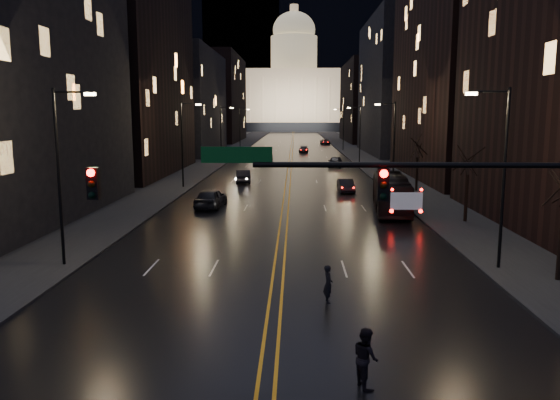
# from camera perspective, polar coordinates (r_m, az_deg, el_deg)

# --- Properties ---
(ground) EXTENTS (900.00, 900.00, 0.00)m
(ground) POSITION_cam_1_polar(r_m,az_deg,el_deg) (18.44, -1.08, -15.85)
(ground) COLOR black
(ground) RESTS_ON ground
(road) EXTENTS (20.00, 320.00, 0.02)m
(road) POSITION_cam_1_polar(r_m,az_deg,el_deg) (146.93, 1.29, 5.95)
(road) COLOR black
(road) RESTS_ON ground
(sidewalk_left) EXTENTS (8.00, 320.00, 0.16)m
(sidewalk_left) POSITION_cam_1_polar(r_m,az_deg,el_deg) (147.66, -4.18, 5.97)
(sidewalk_left) COLOR black
(sidewalk_left) RESTS_ON ground
(sidewalk_right) EXTENTS (8.00, 320.00, 0.16)m
(sidewalk_right) POSITION_cam_1_polar(r_m,az_deg,el_deg) (147.51, 6.76, 5.93)
(sidewalk_right) COLOR black
(sidewalk_right) RESTS_ON ground
(center_line) EXTENTS (0.62, 320.00, 0.01)m
(center_line) POSITION_cam_1_polar(r_m,az_deg,el_deg) (146.93, 1.29, 5.96)
(center_line) COLOR orange
(center_line) RESTS_ON road
(building_left_mid) EXTENTS (12.00, 30.00, 28.00)m
(building_left_mid) POSITION_cam_1_polar(r_m,az_deg,el_deg) (74.27, -15.93, 13.47)
(building_left_mid) COLOR black
(building_left_mid) RESTS_ON ground
(building_left_far) EXTENTS (12.00, 34.00, 20.00)m
(building_left_far) POSITION_cam_1_polar(r_m,az_deg,el_deg) (110.91, -9.89, 10.01)
(building_left_far) COLOR black
(building_left_far) RESTS_ON ground
(building_left_dist) EXTENTS (12.00, 40.00, 24.00)m
(building_left_dist) POSITION_cam_1_polar(r_m,az_deg,el_deg) (158.29, -6.43, 10.46)
(building_left_dist) COLOR black
(building_left_dist) RESTS_ON ground
(building_right_tall) EXTENTS (12.00, 30.00, 38.00)m
(building_right_tall) POSITION_cam_1_polar(r_m,az_deg,el_deg) (70.62, 19.13, 17.67)
(building_right_tall) COLOR black
(building_right_tall) RESTS_ON ground
(building_right_mid) EXTENTS (12.00, 34.00, 26.00)m
(building_right_mid) POSITION_cam_1_polar(r_m,az_deg,el_deg) (110.71, 12.36, 11.49)
(building_right_mid) COLOR black
(building_right_mid) RESTS_ON ground
(building_right_dist) EXTENTS (12.00, 40.00, 22.00)m
(building_right_dist) POSITION_cam_1_polar(r_m,az_deg,el_deg) (158.05, 9.08, 10.04)
(building_right_dist) COLOR black
(building_right_dist) RESTS_ON ground
(mountain_ridge) EXTENTS (520.00, 60.00, 130.00)m
(mountain_ridge) POSITION_cam_1_polar(r_m,az_deg,el_deg) (402.74, 7.50, 17.07)
(mountain_ridge) COLOR black
(mountain_ridge) RESTS_ON ground
(capitol) EXTENTS (90.00, 50.00, 58.50)m
(capitol) POSITION_cam_1_polar(r_m,az_deg,el_deg) (266.89, 1.45, 10.99)
(capitol) COLOR black
(capitol) RESTS_ON ground
(traffic_signal) EXTENTS (17.29, 0.45, 7.00)m
(traffic_signal) POSITION_cam_1_polar(r_m,az_deg,el_deg) (17.68, 18.37, -0.07)
(traffic_signal) COLOR black
(traffic_signal) RESTS_ON ground
(streetlamp_right_near) EXTENTS (2.13, 0.25, 9.00)m
(streetlamp_right_near) POSITION_cam_1_polar(r_m,az_deg,el_deg) (28.66, 22.07, 3.00)
(streetlamp_right_near) COLOR black
(streetlamp_right_near) RESTS_ON ground
(streetlamp_left_near) EXTENTS (2.13, 0.25, 9.00)m
(streetlamp_left_near) POSITION_cam_1_polar(r_m,az_deg,el_deg) (29.26, -21.83, 3.12)
(streetlamp_left_near) COLOR black
(streetlamp_left_near) RESTS_ON ground
(streetlamp_right_mid) EXTENTS (2.13, 0.25, 9.00)m
(streetlamp_right_mid) POSITION_cam_1_polar(r_m,az_deg,el_deg) (57.66, 11.66, 6.15)
(streetlamp_right_mid) COLOR black
(streetlamp_right_mid) RESTS_ON ground
(streetlamp_left_mid) EXTENTS (2.13, 0.25, 9.00)m
(streetlamp_left_mid) POSITION_cam_1_polar(r_m,az_deg,el_deg) (57.96, -10.03, 6.21)
(streetlamp_left_mid) COLOR black
(streetlamp_left_mid) RESTS_ON ground
(streetlamp_right_far) EXTENTS (2.13, 0.25, 9.00)m
(streetlamp_right_far) POSITION_cam_1_polar(r_m,az_deg,el_deg) (87.34, 8.24, 7.14)
(streetlamp_right_far) COLOR black
(streetlamp_right_far) RESTS_ON ground
(streetlamp_left_far) EXTENTS (2.13, 0.25, 9.00)m
(streetlamp_left_far) POSITION_cam_1_polar(r_m,az_deg,el_deg) (87.54, -6.08, 7.18)
(streetlamp_left_far) COLOR black
(streetlamp_left_far) RESTS_ON ground
(streetlamp_right_dist) EXTENTS (2.13, 0.25, 9.00)m
(streetlamp_right_dist) POSITION_cam_1_polar(r_m,az_deg,el_deg) (117.18, 6.55, 7.61)
(streetlamp_right_dist) COLOR black
(streetlamp_right_dist) RESTS_ON ground
(streetlamp_left_dist) EXTENTS (2.13, 0.25, 9.00)m
(streetlamp_left_dist) POSITION_cam_1_polar(r_m,az_deg,el_deg) (117.33, -4.12, 7.65)
(streetlamp_left_dist) COLOR black
(streetlamp_left_dist) RESTS_ON ground
(tree_right_mid) EXTENTS (2.40, 2.40, 6.65)m
(tree_right_mid) POSITION_cam_1_polar(r_m,az_deg,el_deg) (40.72, 19.07, 3.95)
(tree_right_mid) COLOR black
(tree_right_mid) RESTS_ON ground
(tree_right_far) EXTENTS (2.40, 2.40, 6.65)m
(tree_right_far) POSITION_cam_1_polar(r_m,az_deg,el_deg) (56.16, 14.20, 5.42)
(tree_right_far) COLOR black
(tree_right_far) RESTS_ON ground
(bus) EXTENTS (3.51, 10.73, 2.93)m
(bus) POSITION_cam_1_polar(r_m,az_deg,el_deg) (44.51, 11.54, 0.69)
(bus) COLOR black
(bus) RESTS_ON ground
(oncoming_car_a) EXTENTS (2.44, 5.09, 1.68)m
(oncoming_car_a) POSITION_cam_1_polar(r_m,az_deg,el_deg) (45.64, -7.24, 0.20)
(oncoming_car_a) COLOR black
(oncoming_car_a) RESTS_ON ground
(oncoming_car_b) EXTENTS (2.08, 4.69, 1.50)m
(oncoming_car_b) POSITION_cam_1_polar(r_m,az_deg,el_deg) (62.04, -3.88, 2.48)
(oncoming_car_b) COLOR black
(oncoming_car_b) RESTS_ON ground
(oncoming_car_c) EXTENTS (2.92, 5.57, 1.49)m
(oncoming_car_c) POSITION_cam_1_polar(r_m,az_deg,el_deg) (93.68, -1.58, 4.69)
(oncoming_car_c) COLOR black
(oncoming_car_c) RESTS_ON ground
(oncoming_car_d) EXTENTS (2.80, 5.52, 1.54)m
(oncoming_car_d) POSITION_cam_1_polar(r_m,az_deg,el_deg) (107.23, -3.40, 5.23)
(oncoming_car_d) COLOR black
(oncoming_car_d) RESTS_ON ground
(receding_car_a) EXTENTS (1.57, 4.12, 1.34)m
(receding_car_a) POSITION_cam_1_polar(r_m,az_deg,el_deg) (54.82, 6.90, 1.49)
(receding_car_a) COLOR black
(receding_car_a) RESTS_ON ground
(receding_car_b) EXTENTS (2.53, 4.97, 1.62)m
(receding_car_b) POSITION_cam_1_polar(r_m,az_deg,el_deg) (80.68, 5.79, 4.00)
(receding_car_b) COLOR black
(receding_car_b) RESTS_ON ground
(receding_car_c) EXTENTS (2.10, 4.61, 1.31)m
(receding_car_c) POSITION_cam_1_polar(r_m,az_deg,el_deg) (110.52, 2.48, 5.29)
(receding_car_c) COLOR black
(receding_car_c) RESTS_ON ground
(receding_car_d) EXTENTS (2.51, 5.04, 1.37)m
(receding_car_d) POSITION_cam_1_polar(r_m,az_deg,el_deg) (141.26, 4.74, 6.08)
(receding_car_d) COLOR black
(receding_car_d) RESTS_ON ground
(pedestrian_a) EXTENTS (0.48, 0.64, 1.60)m
(pedestrian_a) POSITION_cam_1_polar(r_m,az_deg,el_deg) (22.84, 5.05, -8.75)
(pedestrian_a) COLOR black
(pedestrian_a) RESTS_ON ground
(pedestrian_b) EXTENTS (0.72, 0.96, 1.76)m
(pedestrian_b) POSITION_cam_1_polar(r_m,az_deg,el_deg) (16.37, 8.94, -15.93)
(pedestrian_b) COLOR black
(pedestrian_b) RESTS_ON ground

